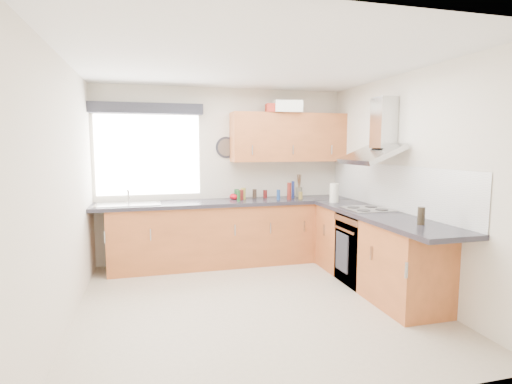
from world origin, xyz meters
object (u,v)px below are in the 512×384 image
object	(u,v)px
extractor_hood	(377,138)
washing_machine	(155,241)
oven	(366,249)
upper_cabinets	(289,137)

from	to	relation	value
extractor_hood	washing_machine	world-z (taller)	extractor_hood
washing_machine	extractor_hood	bearing A→B (deg)	-31.68
washing_machine	oven	bearing A→B (deg)	-32.56
extractor_hood	upper_cabinets	distance (m)	1.48
upper_cabinets	washing_machine	distance (m)	2.41
oven	upper_cabinets	bearing A→B (deg)	112.54
extractor_hood	oven	bearing A→B (deg)	180.00
extractor_hood	upper_cabinets	world-z (taller)	upper_cabinets
extractor_hood	upper_cabinets	bearing A→B (deg)	116.13
upper_cabinets	washing_machine	size ratio (longest dim) A/B	2.22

